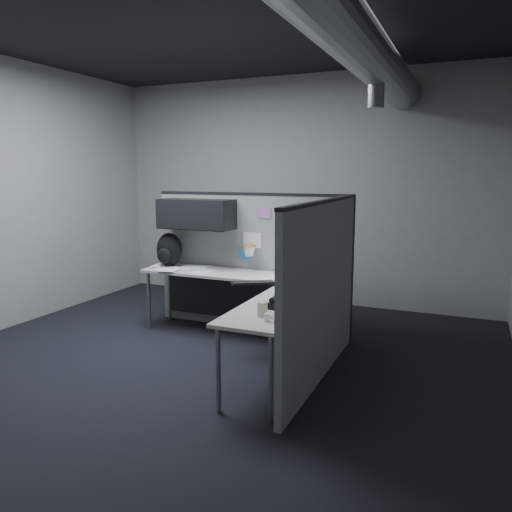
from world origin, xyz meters
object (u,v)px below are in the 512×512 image
at_px(backpack, 169,250).
at_px(keyboard, 253,284).
at_px(desk, 248,291).
at_px(monitor, 313,256).
at_px(phone, 281,303).

bearing_deg(backpack, keyboard, -7.78).
height_order(desk, keyboard, keyboard).
relative_size(desk, monitor, 3.93).
relative_size(monitor, backpack, 1.44).
bearing_deg(backpack, desk, -1.36).
xyz_separation_m(desk, phone, (0.71, -0.88, 0.15)).
relative_size(desk, backpack, 5.67).
xyz_separation_m(monitor, keyboard, (-0.47, -0.53, -0.24)).
xyz_separation_m(phone, backpack, (-1.91, 1.21, 0.16)).
height_order(monitor, phone, monitor).
bearing_deg(desk, phone, -51.32).
bearing_deg(keyboard, desk, 137.99).
bearing_deg(phone, backpack, 157.30).
height_order(monitor, keyboard, monitor).
distance_m(monitor, backpack, 1.82).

